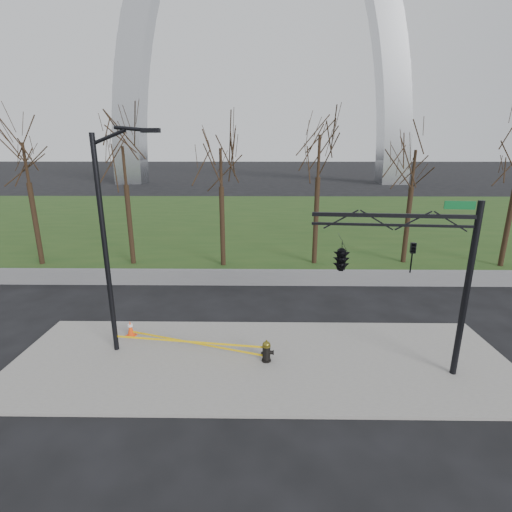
{
  "coord_description": "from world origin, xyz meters",
  "views": [
    {
      "loc": [
        -0.02,
        -11.91,
        7.44
      ],
      "look_at": [
        -0.2,
        2.0,
        3.45
      ],
      "focal_mm": 25.88,
      "sensor_mm": 36.0,
      "label": 1
    }
  ],
  "objects_px": {
    "fire_hydrant": "(267,352)",
    "street_light": "(109,232)",
    "traffic_cone": "(131,328)",
    "traffic_signal_mast": "(366,257)"
  },
  "relations": [
    {
      "from": "fire_hydrant",
      "to": "street_light",
      "type": "distance_m",
      "value": 6.98
    },
    {
      "from": "fire_hydrant",
      "to": "street_light",
      "type": "relative_size",
      "value": 0.1
    },
    {
      "from": "traffic_cone",
      "to": "traffic_signal_mast",
      "type": "bearing_deg",
      "value": -13.97
    },
    {
      "from": "traffic_cone",
      "to": "traffic_signal_mast",
      "type": "distance_m",
      "value": 9.7
    },
    {
      "from": "fire_hydrant",
      "to": "traffic_cone",
      "type": "bearing_deg",
      "value": 163.16
    },
    {
      "from": "street_light",
      "to": "traffic_signal_mast",
      "type": "height_order",
      "value": "street_light"
    },
    {
      "from": "fire_hydrant",
      "to": "traffic_signal_mast",
      "type": "bearing_deg",
      "value": -5.1
    },
    {
      "from": "traffic_cone",
      "to": "traffic_signal_mast",
      "type": "relative_size",
      "value": 0.11
    },
    {
      "from": "fire_hydrant",
      "to": "traffic_cone",
      "type": "height_order",
      "value": "fire_hydrant"
    },
    {
      "from": "traffic_cone",
      "to": "traffic_signal_mast",
      "type": "xyz_separation_m",
      "value": [
        8.7,
        -2.16,
        3.71
      ]
    }
  ]
}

